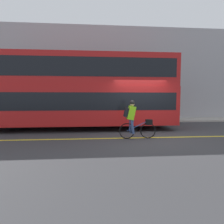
% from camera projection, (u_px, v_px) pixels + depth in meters
% --- Properties ---
extents(ground_plane, '(80.00, 80.00, 0.00)m').
position_uv_depth(ground_plane, '(146.00, 137.00, 7.43)').
color(ground_plane, '#38383A').
extents(road_center_line, '(50.00, 0.14, 0.01)m').
position_uv_depth(road_center_line, '(147.00, 138.00, 7.26)').
color(road_center_line, yellow).
rests_on(road_center_line, ground_plane).
extents(sidewalk_curb, '(60.00, 1.82, 0.10)m').
position_uv_depth(sidewalk_curb, '(127.00, 120.00, 12.50)').
color(sidewalk_curb, '#A8A399').
rests_on(sidewalk_curb, ground_plane).
extents(building_facade, '(60.00, 0.30, 6.95)m').
position_uv_depth(building_facade, '(125.00, 74.00, 13.27)').
color(building_facade, '#9E9EA3').
rests_on(building_facade, ground_plane).
extents(bus, '(10.18, 2.60, 3.81)m').
position_uv_depth(bus, '(77.00, 89.00, 9.27)').
color(bus, black).
rests_on(bus, ground_plane).
extents(cyclist_on_bike, '(1.51, 0.32, 1.56)m').
position_uv_depth(cyclist_on_bike, '(134.00, 118.00, 7.03)').
color(cyclist_on_bike, black).
rests_on(cyclist_on_bike, ground_plane).
extents(trash_bin, '(0.46, 0.46, 0.97)m').
position_uv_depth(trash_bin, '(63.00, 113.00, 12.01)').
color(trash_bin, '#194C23').
rests_on(trash_bin, sidewalk_curb).
extents(street_sign_post, '(0.36, 0.09, 2.43)m').
position_uv_depth(street_sign_post, '(47.00, 101.00, 11.85)').
color(street_sign_post, '#59595B').
rests_on(street_sign_post, sidewalk_curb).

